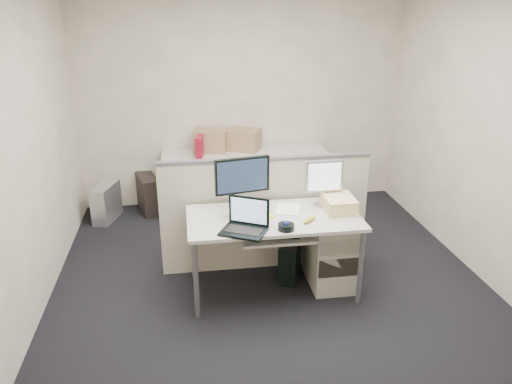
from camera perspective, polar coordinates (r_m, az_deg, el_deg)
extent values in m
cube|color=black|center=(4.68, 1.93, -11.06)|extent=(4.00, 4.50, 0.01)
cube|color=beige|center=(6.29, -1.70, 10.71)|extent=(4.00, 0.02, 2.70)
cube|color=beige|center=(2.13, 13.65, -11.83)|extent=(4.00, 0.02, 2.70)
cube|color=beige|center=(4.24, -25.51, 3.48)|extent=(0.02, 4.50, 2.70)
cube|color=beige|center=(4.89, 25.95, 5.56)|extent=(0.02, 4.50, 2.70)
cube|color=beige|center=(4.34, 2.04, -2.99)|extent=(1.50, 0.75, 0.03)
cylinder|color=slate|center=(4.16, -6.86, -9.98)|extent=(0.04, 0.04, 0.70)
cylinder|color=slate|center=(4.72, -7.17, -5.93)|extent=(0.04, 0.04, 0.70)
cylinder|color=slate|center=(4.40, 11.87, -8.42)|extent=(0.04, 0.04, 0.70)
cylinder|color=slate|center=(4.94, 9.32, -4.79)|extent=(0.04, 0.04, 0.70)
cube|color=beige|center=(4.22, 2.47, -5.15)|extent=(0.62, 0.32, 0.02)
cube|color=#B6B29B|center=(4.68, 8.55, -6.66)|extent=(0.40, 0.55, 0.65)
cube|color=beige|center=(4.81, 1.04, -2.64)|extent=(2.00, 0.06, 1.10)
cube|color=#B6B29B|center=(6.24, -1.24, 1.21)|extent=(2.00, 0.60, 0.72)
cube|color=black|center=(4.37, -1.57, 0.88)|extent=(0.52, 0.28, 0.49)
cube|color=#B7B7BC|center=(4.52, 7.72, 0.95)|extent=(0.35, 0.19, 0.42)
cube|color=black|center=(3.98, -1.45, -2.96)|extent=(0.43, 0.39, 0.26)
cylinder|color=black|center=(4.08, 3.46, -4.01)|extent=(0.18, 0.18, 0.05)
cube|color=black|center=(4.53, 9.35, -1.48)|extent=(0.26, 0.23, 0.07)
cube|color=white|center=(4.47, 3.66, -2.00)|extent=(0.28, 0.31, 0.01)
cube|color=#FEF434|center=(4.32, 1.39, -2.77)|extent=(0.09, 0.09, 0.01)
cylinder|color=black|center=(4.27, -2.61, -2.04)|extent=(0.08, 0.08, 0.15)
ellipsoid|color=yellow|center=(4.25, 6.14, -3.12)|extent=(0.17, 0.16, 0.04)
cube|color=black|center=(4.49, -0.31, -1.81)|extent=(0.09, 0.12, 0.01)
cube|color=#F0D388|center=(4.50, 9.44, -1.30)|extent=(0.27, 0.34, 0.13)
cube|color=black|center=(4.23, 1.71, -4.67)|extent=(0.51, 0.28, 0.03)
cube|color=black|center=(4.78, 3.89, -7.62)|extent=(0.30, 0.44, 0.38)
cube|color=black|center=(6.35, -12.22, -0.19)|extent=(0.32, 0.53, 0.46)
cube|color=#B7B7BC|center=(6.23, -16.73, -1.15)|extent=(0.32, 0.50, 0.44)
cube|color=#947254|center=(6.17, -5.22, 5.80)|extent=(0.44, 0.37, 0.29)
cube|color=#947254|center=(6.20, -1.42, 5.92)|extent=(0.48, 0.44, 0.28)
cube|color=maroon|center=(5.95, -6.43, 5.12)|extent=(0.12, 0.30, 0.28)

